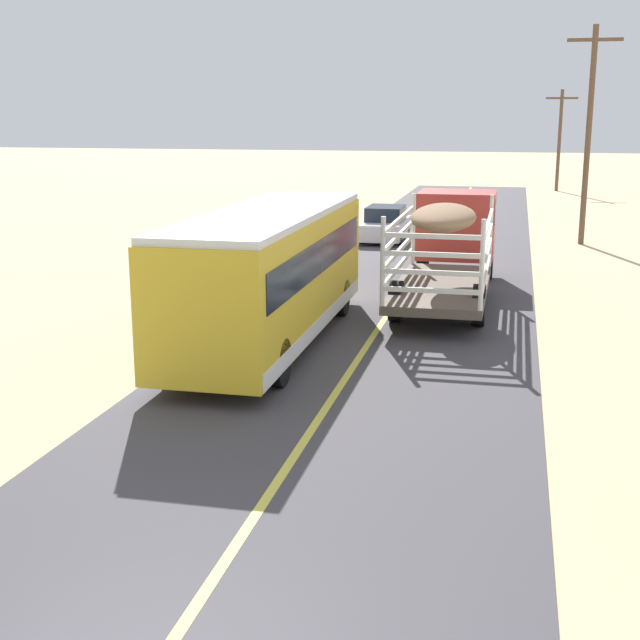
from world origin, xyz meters
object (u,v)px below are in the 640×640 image
(livestock_truck, at_px, (452,234))
(power_pole_far, at_px, (560,137))
(power_pole_mid, at_px, (589,130))
(bus, at_px, (270,273))
(car_far, at_px, (385,224))

(livestock_truck, height_order, power_pole_far, power_pole_far)
(power_pole_mid, bearing_deg, power_pole_far, 90.00)
(bus, distance_m, power_pole_mid, 20.67)
(power_pole_far, bearing_deg, power_pole_mid, -90.00)
(livestock_truck, bearing_deg, power_pole_far, 82.89)
(car_far, bearing_deg, power_pole_mid, 4.71)
(power_pole_mid, bearing_deg, livestock_truck, -112.73)
(bus, bearing_deg, power_pole_far, 79.38)
(car_far, height_order, power_pole_far, power_pole_far)
(bus, xyz_separation_m, car_far, (0.11, 17.93, -1.05))
(bus, relative_size, power_pole_far, 1.42)
(livestock_truck, height_order, bus, bus)
(livestock_truck, xyz_separation_m, bus, (-3.75, -7.41, -0.04))
(bus, distance_m, car_far, 17.96)
(bus, bearing_deg, power_pole_mid, 65.58)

